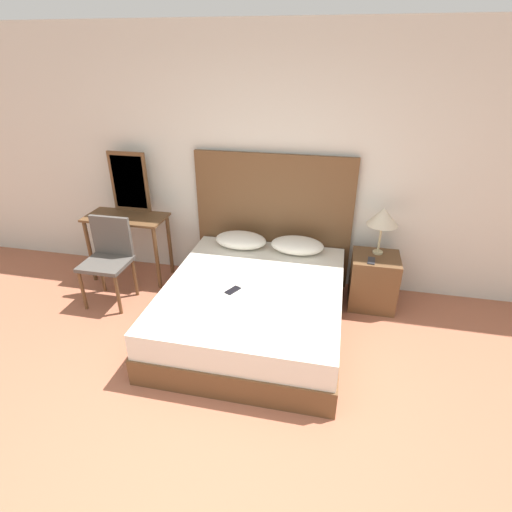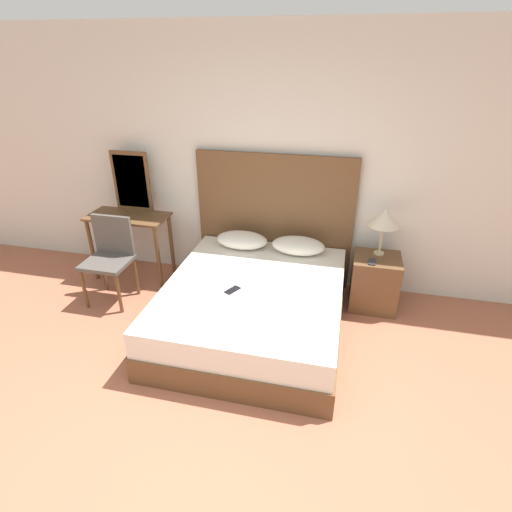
# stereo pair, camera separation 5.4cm
# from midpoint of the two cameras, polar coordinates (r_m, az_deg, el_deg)

# --- Properties ---
(ground_plane) EXTENTS (16.00, 16.00, 0.00)m
(ground_plane) POSITION_cam_midpoint_polar(r_m,az_deg,el_deg) (2.86, -9.61, -31.39)
(ground_plane) COLOR #9E5B42
(wall_back) EXTENTS (10.00, 0.06, 2.70)m
(wall_back) POSITION_cam_midpoint_polar(r_m,az_deg,el_deg) (4.33, 2.53, 12.94)
(wall_back) COLOR silver
(wall_back) RESTS_ON ground_plane
(bed) EXTENTS (1.65, 1.91, 0.49)m
(bed) POSITION_cam_midpoint_polar(r_m,az_deg,el_deg) (3.84, -0.71, -7.27)
(bed) COLOR brown
(bed) RESTS_ON ground_plane
(headboard) EXTENTS (1.73, 0.05, 1.48)m
(headboard) POSITION_cam_midpoint_polar(r_m,az_deg,el_deg) (4.45, 2.07, 5.09)
(headboard) COLOR brown
(headboard) RESTS_ON ground_plane
(pillow_left) EXTENTS (0.56, 0.33, 0.17)m
(pillow_left) POSITION_cam_midpoint_polar(r_m,az_deg,el_deg) (4.36, -2.54, 2.29)
(pillow_left) COLOR silver
(pillow_left) RESTS_ON bed
(pillow_right) EXTENTS (0.56, 0.33, 0.17)m
(pillow_right) POSITION_cam_midpoint_polar(r_m,az_deg,el_deg) (4.26, 5.55, 1.53)
(pillow_right) COLOR silver
(pillow_right) RESTS_ON bed
(phone_on_bed) EXTENTS (0.13, 0.17, 0.01)m
(phone_on_bed) POSITION_cam_midpoint_polar(r_m,az_deg,el_deg) (3.62, -3.75, -4.90)
(phone_on_bed) COLOR black
(phone_on_bed) RESTS_ON bed
(nightstand) EXTENTS (0.47, 0.44, 0.57)m
(nightstand) POSITION_cam_midpoint_polar(r_m,az_deg,el_deg) (4.33, 16.05, -3.44)
(nightstand) COLOR brown
(nightstand) RESTS_ON ground_plane
(table_lamp) EXTENTS (0.31, 0.31, 0.49)m
(table_lamp) POSITION_cam_midpoint_polar(r_m,az_deg,el_deg) (4.12, 17.34, 5.31)
(table_lamp) COLOR tan
(table_lamp) RESTS_ON nightstand
(phone_on_nightstand) EXTENTS (0.08, 0.16, 0.01)m
(phone_on_nightstand) POSITION_cam_midpoint_polar(r_m,az_deg,el_deg) (4.10, 15.79, -0.65)
(phone_on_nightstand) COLOR #232328
(phone_on_nightstand) RESTS_ON nightstand
(vanity_desk) EXTENTS (0.90, 0.44, 0.77)m
(vanity_desk) POSITION_cam_midpoint_polar(r_m,az_deg,el_deg) (4.78, -18.19, 3.69)
(vanity_desk) COLOR brown
(vanity_desk) RESTS_ON ground_plane
(vanity_mirror) EXTENTS (0.44, 0.03, 0.68)m
(vanity_mirror) POSITION_cam_midpoint_polar(r_m,az_deg,el_deg) (4.77, -17.96, 10.03)
(vanity_mirror) COLOR brown
(vanity_mirror) RESTS_ON vanity_desk
(chair) EXTENTS (0.46, 0.42, 0.91)m
(chair) POSITION_cam_midpoint_polar(r_m,az_deg,el_deg) (4.44, -20.63, 0.22)
(chair) COLOR #4C4742
(chair) RESTS_ON ground_plane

